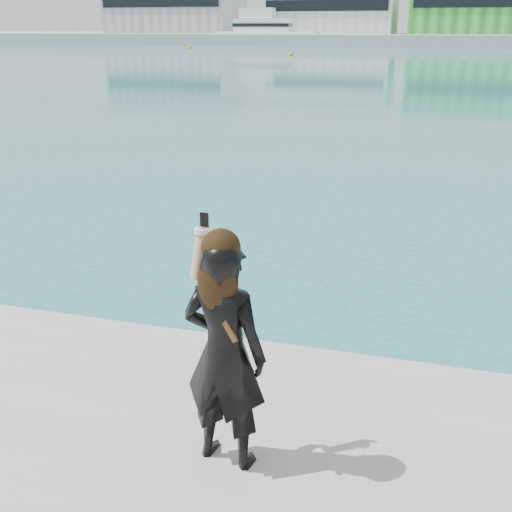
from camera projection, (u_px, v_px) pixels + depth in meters
The scene contains 10 objects.
ground at pixel (210, 478), 5.32m from camera, with size 500.00×500.00×0.00m, color #1A717A.
far_quay at pixel (448, 39), 122.21m from camera, with size 320.00×40.00×2.00m, color #9E9E99.
warehouse_grey_left at pixel (175, 3), 132.81m from camera, with size 26.52×16.36×11.50m.
warehouse_white at pixel (333, 7), 124.32m from camera, with size 24.48×15.35×9.50m.
warehouse_green at pixel (497, 3), 116.12m from camera, with size 30.60×16.36×10.50m.
flagpole_left at pixel (244, 8), 122.36m from camera, with size 1.28×0.16×8.00m.
motor_yacht at pixel (265, 32), 117.04m from camera, with size 18.54×6.29×8.51m.
buoy_far at pixel (190, 48), 104.00m from camera, with size 0.50×0.50×0.50m, color #DDBF0B.
buoy_extra at pixel (291, 55), 79.36m from camera, with size 0.50×0.50×0.50m, color #DDBF0B.
woman at pixel (224, 348), 4.03m from camera, with size 0.61×0.45×1.64m.
Camera 1 is at (1.61, -4.09, 3.54)m, focal length 45.00 mm.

